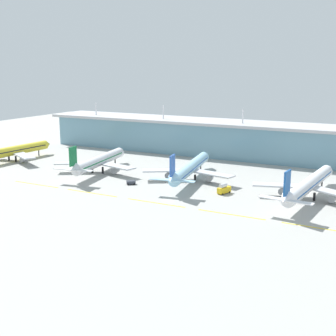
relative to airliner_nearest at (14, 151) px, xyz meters
name	(u,v)px	position (x,y,z in m)	size (l,w,h in m)	color
ground_plane	(169,200)	(123.98, -31.04, -6.44)	(600.00, 600.00, 0.00)	#9E9E99
terminal_building	(245,140)	(123.98, 75.89, 5.12)	(288.00, 34.00, 31.72)	#6693A8
airliner_nearest	(14,151)	(0.00, 0.00, 0.00)	(48.64, 59.58, 18.90)	yellow
airliner_near_middle	(98,161)	(65.47, -1.71, 0.00)	(48.27, 62.30, 18.90)	silver
airliner_center	(190,168)	(117.64, 5.22, 0.01)	(48.16, 69.04, 18.90)	#9ED1EA
airliner_far_middle	(309,185)	(177.91, -0.90, 0.01)	(48.59, 71.77, 18.90)	white
taxiway_stripe_west	(36,184)	(52.98, -37.19, -6.42)	(28.00, 0.70, 0.04)	yellow
taxiway_stripe_mid_west	(92,193)	(86.98, -37.19, -6.42)	(28.00, 0.70, 0.04)	yellow
taxiway_stripe_centre	(156,203)	(120.98, -37.19, -6.42)	(28.00, 0.70, 0.04)	yellow
taxiway_stripe_mid_east	(231,215)	(154.98, -37.19, -6.42)	(28.00, 0.70, 0.04)	yellow
taxiway_stripe_east	(320,228)	(188.98, -37.19, -6.42)	(28.00, 0.70, 0.04)	yellow
pushback_tug	(131,182)	(95.01, -15.52, -5.34)	(4.95, 4.60, 1.85)	#333842
fuel_truck	(224,189)	(141.89, -10.07, -4.18)	(4.82, 7.65, 4.95)	gold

